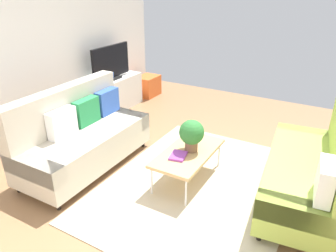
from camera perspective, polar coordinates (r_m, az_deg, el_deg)
The scene contains 16 objects.
ground_plane at distance 4.10m, azimuth 3.39°, elevation -10.93°, with size 7.68×7.68×0.00m, color #936B47.
wall_far at distance 5.29m, azimuth -25.02°, elevation 12.27°, with size 6.40×0.12×2.90m, color white.
area_rug at distance 4.15m, azimuth 5.65°, elevation -10.48°, with size 2.90×2.20×0.01m, color beige.
couch_beige at distance 4.50m, azimuth -15.12°, elevation -1.69°, with size 1.91×0.86×1.10m.
couch_green at distance 3.98m, azimuth 24.42°, elevation -7.08°, with size 1.98×1.04×1.10m.
coffee_table at distance 4.05m, azimuth 3.60°, elevation -4.86°, with size 1.10×0.56×0.42m.
tv_console at distance 6.39m, azimuth -9.84°, elevation 5.48°, with size 1.40×0.44×0.64m, color silver.
tv at distance 6.20m, azimuth -10.12°, elevation 10.96°, with size 1.00×0.20×0.64m.
storage_trunk at distance 7.20m, azimuth -3.62°, elevation 7.15°, with size 0.52×0.40×0.44m, color orange.
potted_plant at distance 3.95m, azimuth 4.23°, elevation -1.36°, with size 0.31×0.31×0.41m.
table_book_0 at distance 3.91m, azimuth 1.83°, elevation -5.30°, with size 0.24×0.18×0.03m, color purple.
vase_0 at distance 5.90m, azimuth -14.06°, elevation 7.46°, with size 0.14×0.14×0.14m, color #B24C4C.
vase_1 at distance 6.03m, azimuth -12.79°, elevation 8.13°, with size 0.09×0.09×0.18m, color #33B29E.
bottle_0 at distance 6.08m, azimuth -11.19°, elevation 8.56°, with size 0.06×0.06×0.21m, color gold.
bottle_1 at distance 6.16m, azimuth -10.52°, elevation 8.58°, with size 0.06×0.06×0.16m, color silver.
bottle_2 at distance 6.24m, azimuth -9.89°, elevation 8.79°, with size 0.06×0.06×0.15m, color #3359B2.
Camera 1 is at (-3.00, -1.46, 2.39)m, focal length 34.20 mm.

